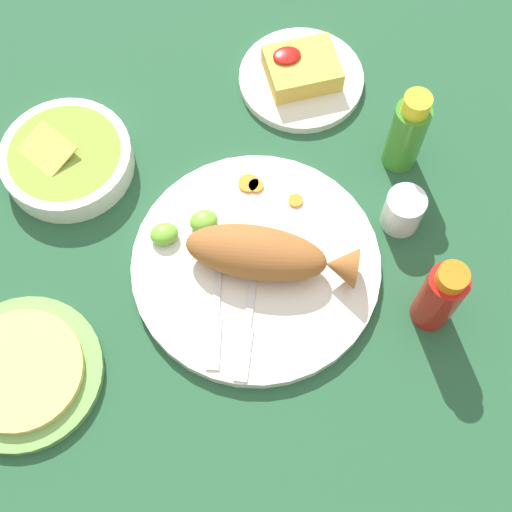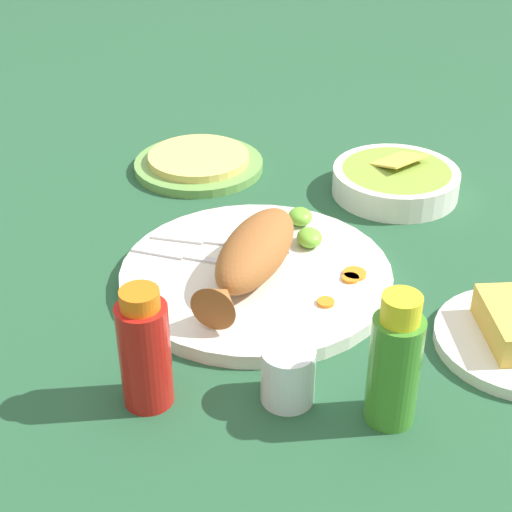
{
  "view_description": "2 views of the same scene",
  "coord_description": "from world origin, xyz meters",
  "px_view_note": "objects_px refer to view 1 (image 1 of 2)",
  "views": [
    {
      "loc": [
        0.1,
        0.37,
        0.9
      ],
      "look_at": [
        0.0,
        0.0,
        0.04
      ],
      "focal_mm": 50.0,
      "sensor_mm": 36.0,
      "label": 1
    },
    {
      "loc": [
        -0.81,
        0.05,
        0.55
      ],
      "look_at": [
        0.0,
        0.0,
        0.04
      ],
      "focal_mm": 55.0,
      "sensor_mm": 36.0,
      "label": 2
    }
  ],
  "objects_px": {
    "hot_sauce_bottle_green": "(407,133)",
    "tortilla_plate": "(24,373)",
    "salt_cup": "(403,212)",
    "side_plate_fries": "(301,79)",
    "fried_fish": "(267,255)",
    "main_plate": "(256,265)",
    "fork_near": "(248,322)",
    "guacamole_bowl": "(67,159)",
    "hot_sauce_bottle_red": "(440,296)",
    "fork_far": "(216,311)"
  },
  "relations": [
    {
      "from": "hot_sauce_bottle_green",
      "to": "tortilla_plate",
      "type": "distance_m",
      "value": 0.61
    },
    {
      "from": "salt_cup",
      "to": "tortilla_plate",
      "type": "xyz_separation_m",
      "value": [
        0.54,
        0.09,
        -0.02
      ]
    },
    {
      "from": "side_plate_fries",
      "to": "hot_sauce_bottle_green",
      "type": "bearing_deg",
      "value": 120.44
    },
    {
      "from": "fried_fish",
      "to": "side_plate_fries",
      "type": "height_order",
      "value": "fried_fish"
    },
    {
      "from": "main_plate",
      "to": "fried_fish",
      "type": "height_order",
      "value": "fried_fish"
    },
    {
      "from": "main_plate",
      "to": "salt_cup",
      "type": "bearing_deg",
      "value": -175.19
    },
    {
      "from": "main_plate",
      "to": "side_plate_fries",
      "type": "distance_m",
      "value": 0.32
    },
    {
      "from": "tortilla_plate",
      "to": "fork_near",
      "type": "bearing_deg",
      "value": 177.97
    },
    {
      "from": "main_plate",
      "to": "guacamole_bowl",
      "type": "relative_size",
      "value": 1.8
    },
    {
      "from": "hot_sauce_bottle_red",
      "to": "fried_fish",
      "type": "bearing_deg",
      "value": -31.17
    },
    {
      "from": "main_plate",
      "to": "fried_fish",
      "type": "bearing_deg",
      "value": 155.61
    },
    {
      "from": "fried_fish",
      "to": "guacamole_bowl",
      "type": "relative_size",
      "value": 1.24
    },
    {
      "from": "fork_near",
      "to": "side_plate_fries",
      "type": "height_order",
      "value": "fork_near"
    },
    {
      "from": "fried_fish",
      "to": "salt_cup",
      "type": "xyz_separation_m",
      "value": [
        -0.2,
        -0.02,
        -0.02
      ]
    },
    {
      "from": "fork_far",
      "to": "salt_cup",
      "type": "xyz_separation_m",
      "value": [
        -0.28,
        -0.07,
        0.01
      ]
    },
    {
      "from": "main_plate",
      "to": "hot_sauce_bottle_red",
      "type": "xyz_separation_m",
      "value": [
        -0.21,
        0.12,
        0.05
      ]
    },
    {
      "from": "tortilla_plate",
      "to": "fried_fish",
      "type": "bearing_deg",
      "value": -169.24
    },
    {
      "from": "fork_near",
      "to": "hot_sauce_bottle_green",
      "type": "xyz_separation_m",
      "value": [
        -0.28,
        -0.2,
        0.05
      ]
    },
    {
      "from": "fried_fish",
      "to": "guacamole_bowl",
      "type": "xyz_separation_m",
      "value": [
        0.24,
        -0.23,
        -0.03
      ]
    },
    {
      "from": "fork_far",
      "to": "tortilla_plate",
      "type": "relative_size",
      "value": 0.89
    },
    {
      "from": "main_plate",
      "to": "salt_cup",
      "type": "distance_m",
      "value": 0.22
    },
    {
      "from": "side_plate_fries",
      "to": "guacamole_bowl",
      "type": "bearing_deg",
      "value": 9.6
    },
    {
      "from": "tortilla_plate",
      "to": "fork_far",
      "type": "bearing_deg",
      "value": -176.65
    },
    {
      "from": "hot_sauce_bottle_red",
      "to": "side_plate_fries",
      "type": "bearing_deg",
      "value": -81.7
    },
    {
      "from": "fork_far",
      "to": "side_plate_fries",
      "type": "height_order",
      "value": "fork_far"
    },
    {
      "from": "salt_cup",
      "to": "side_plate_fries",
      "type": "distance_m",
      "value": 0.28
    },
    {
      "from": "salt_cup",
      "to": "guacamole_bowl",
      "type": "bearing_deg",
      "value": -25.22
    },
    {
      "from": "hot_sauce_bottle_green",
      "to": "salt_cup",
      "type": "relative_size",
      "value": 2.36
    },
    {
      "from": "salt_cup",
      "to": "side_plate_fries",
      "type": "xyz_separation_m",
      "value": [
        0.07,
        -0.27,
        -0.02
      ]
    },
    {
      "from": "hot_sauce_bottle_red",
      "to": "guacamole_bowl",
      "type": "height_order",
      "value": "hot_sauce_bottle_red"
    },
    {
      "from": "side_plate_fries",
      "to": "tortilla_plate",
      "type": "distance_m",
      "value": 0.59
    },
    {
      "from": "fried_fish",
      "to": "fork_near",
      "type": "height_order",
      "value": "fried_fish"
    },
    {
      "from": "side_plate_fries",
      "to": "tortilla_plate",
      "type": "bearing_deg",
      "value": 37.02
    },
    {
      "from": "tortilla_plate",
      "to": "hot_sauce_bottle_green",
      "type": "bearing_deg",
      "value": -162.02
    },
    {
      "from": "fried_fish",
      "to": "fork_near",
      "type": "bearing_deg",
      "value": 83.52
    },
    {
      "from": "hot_sauce_bottle_green",
      "to": "guacamole_bowl",
      "type": "distance_m",
      "value": 0.48
    },
    {
      "from": "hot_sauce_bottle_red",
      "to": "side_plate_fries",
      "type": "relative_size",
      "value": 0.7
    },
    {
      "from": "fried_fish",
      "to": "tortilla_plate",
      "type": "bearing_deg",
      "value": 35.15
    },
    {
      "from": "salt_cup",
      "to": "hot_sauce_bottle_red",
      "type": "bearing_deg",
      "value": 86.97
    },
    {
      "from": "salt_cup",
      "to": "guacamole_bowl",
      "type": "height_order",
      "value": "salt_cup"
    },
    {
      "from": "side_plate_fries",
      "to": "fried_fish",
      "type": "bearing_deg",
      "value": 65.34
    },
    {
      "from": "fork_near",
      "to": "hot_sauce_bottle_red",
      "type": "distance_m",
      "value": 0.25
    },
    {
      "from": "hot_sauce_bottle_red",
      "to": "guacamole_bowl",
      "type": "bearing_deg",
      "value": -38.92
    },
    {
      "from": "fork_near",
      "to": "salt_cup",
      "type": "bearing_deg",
      "value": 133.29
    },
    {
      "from": "salt_cup",
      "to": "guacamole_bowl",
      "type": "distance_m",
      "value": 0.48
    },
    {
      "from": "fried_fish",
      "to": "hot_sauce_bottle_red",
      "type": "height_order",
      "value": "hot_sauce_bottle_red"
    },
    {
      "from": "salt_cup",
      "to": "fork_near",
      "type": "bearing_deg",
      "value": 21.83
    },
    {
      "from": "fork_near",
      "to": "salt_cup",
      "type": "height_order",
      "value": "salt_cup"
    },
    {
      "from": "main_plate",
      "to": "tortilla_plate",
      "type": "xyz_separation_m",
      "value": [
        0.33,
        0.07,
        -0.0
      ]
    },
    {
      "from": "tortilla_plate",
      "to": "main_plate",
      "type": "bearing_deg",
      "value": -167.85
    }
  ]
}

